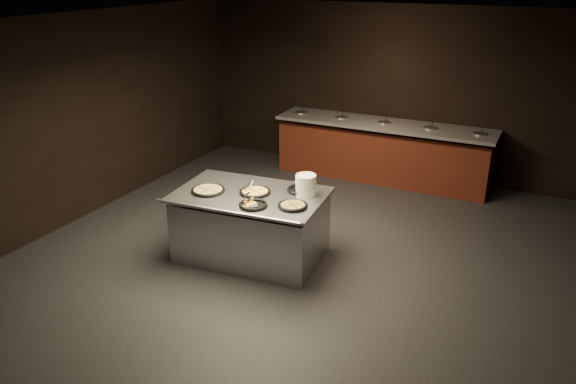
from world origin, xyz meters
name	(u,v)px	position (x,y,z in m)	size (l,w,h in m)	color
room	(293,159)	(0.00, 0.00, 1.45)	(7.02, 8.02, 2.92)	black
salad_bar	(382,155)	(0.00, 3.56, 0.44)	(3.70, 0.83, 1.18)	#4D1A12
serving_counter	(251,227)	(-0.64, 0.12, 0.42)	(1.92, 1.32, 0.88)	silver
plate_stack	(306,185)	(-0.01, 0.39, 1.00)	(0.25, 0.25, 0.25)	white
pan_veggie_whole	(208,190)	(-1.13, -0.06, 0.90)	(0.42, 0.42, 0.04)	black
pan_cheese_whole	(255,192)	(-0.58, 0.15, 0.90)	(0.39, 0.39, 0.04)	black
pan_cheese_slices_a	(301,190)	(-0.10, 0.46, 0.89)	(0.35, 0.35, 0.04)	black
pan_cheese_slices_b	(253,205)	(-0.41, -0.21, 0.89)	(0.34, 0.34, 0.04)	black
pan_veggie_slices	(293,205)	(0.02, -0.03, 0.90)	(0.35, 0.35, 0.04)	black
server_left	(250,183)	(-0.70, 0.25, 0.95)	(0.10, 0.33, 0.15)	silver
server_right	(249,198)	(-0.49, -0.17, 0.95)	(0.29, 0.24, 0.17)	silver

